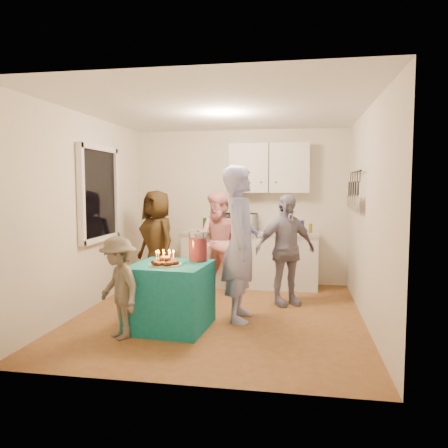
% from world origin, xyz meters
% --- Properties ---
extents(floor, '(4.00, 4.00, 0.00)m').
position_xyz_m(floor, '(0.00, 0.00, 0.00)').
color(floor, brown).
rests_on(floor, ground).
extents(ceiling, '(4.00, 4.00, 0.00)m').
position_xyz_m(ceiling, '(0.00, 0.00, 2.60)').
color(ceiling, white).
rests_on(ceiling, floor).
extents(back_wall, '(3.60, 3.60, 0.00)m').
position_xyz_m(back_wall, '(0.00, 2.00, 1.30)').
color(back_wall, silver).
rests_on(back_wall, floor).
extents(left_wall, '(4.00, 4.00, 0.00)m').
position_xyz_m(left_wall, '(-1.80, 0.00, 1.30)').
color(left_wall, silver).
rests_on(left_wall, floor).
extents(right_wall, '(4.00, 4.00, 0.00)m').
position_xyz_m(right_wall, '(1.80, 0.00, 1.30)').
color(right_wall, silver).
rests_on(right_wall, floor).
extents(window_night, '(0.04, 1.00, 1.20)m').
position_xyz_m(window_night, '(-1.77, 0.30, 1.55)').
color(window_night, black).
rests_on(window_night, left_wall).
extents(counter, '(2.20, 0.58, 0.86)m').
position_xyz_m(counter, '(0.20, 1.70, 0.43)').
color(counter, white).
rests_on(counter, floor).
extents(countertop, '(2.24, 0.62, 0.05)m').
position_xyz_m(countertop, '(0.20, 1.70, 0.89)').
color(countertop, beige).
rests_on(countertop, counter).
extents(upper_cabinet, '(1.30, 0.30, 0.80)m').
position_xyz_m(upper_cabinet, '(0.50, 1.85, 1.95)').
color(upper_cabinet, white).
rests_on(upper_cabinet, back_wall).
extents(pot_rack, '(0.12, 1.00, 0.60)m').
position_xyz_m(pot_rack, '(1.72, 0.70, 1.60)').
color(pot_rack, black).
rests_on(pot_rack, right_wall).
extents(microwave, '(0.58, 0.42, 0.30)m').
position_xyz_m(microwave, '(0.03, 1.70, 1.06)').
color(microwave, white).
rests_on(microwave, countertop).
extents(party_table, '(0.91, 0.91, 0.76)m').
position_xyz_m(party_table, '(-0.47, -0.59, 0.38)').
color(party_table, '#127278').
rests_on(party_table, floor).
extents(donut_cake, '(0.38, 0.38, 0.18)m').
position_xyz_m(donut_cake, '(-0.50, -0.69, 0.85)').
color(donut_cake, '#381C0C').
rests_on(donut_cake, party_table).
extents(punch_jar, '(0.22, 0.22, 0.34)m').
position_xyz_m(punch_jar, '(-0.20, -0.35, 0.93)').
color(punch_jar, red).
rests_on(punch_jar, party_table).
extents(man_birthday, '(0.49, 0.71, 1.91)m').
position_xyz_m(man_birthday, '(0.29, -0.12, 0.95)').
color(man_birthday, '#A1AAEA').
rests_on(man_birthday, floor).
extents(woman_back_left, '(0.93, 0.88, 1.59)m').
position_xyz_m(woman_back_left, '(-1.19, 1.08, 0.80)').
color(woman_back_left, brown).
rests_on(woman_back_left, floor).
extents(woman_back_center, '(0.93, 0.83, 1.56)m').
position_xyz_m(woman_back_center, '(-0.21, 1.19, 0.78)').
color(woman_back_center, pink).
rests_on(woman_back_center, floor).
extents(woman_back_right, '(0.98, 0.79, 1.55)m').
position_xyz_m(woman_back_right, '(0.81, 0.67, 0.78)').
color(woman_back_right, '#15113A').
rests_on(woman_back_right, floor).
extents(child_near_left, '(0.82, 0.79, 1.12)m').
position_xyz_m(child_near_left, '(-0.93, -1.01, 0.56)').
color(child_near_left, '#595247').
rests_on(child_near_left, floor).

